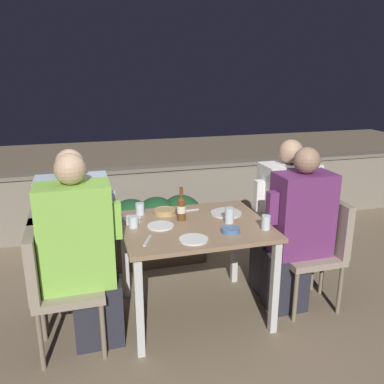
% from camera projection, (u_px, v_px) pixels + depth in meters
% --- Properties ---
extents(ground_plane, '(16.00, 16.00, 0.00)m').
position_uv_depth(ground_plane, '(194.00, 312.00, 3.11)').
color(ground_plane, '#847056').
extents(parapet_wall, '(9.00, 0.18, 0.75)m').
position_uv_depth(parapet_wall, '(152.00, 198.00, 4.60)').
color(parapet_wall, gray).
rests_on(parapet_wall, ground_plane).
extents(dining_table, '(1.03, 0.84, 0.72)m').
position_uv_depth(dining_table, '(194.00, 236.00, 2.93)').
color(dining_table, '#937556').
rests_on(dining_table, ground_plane).
extents(planter_hedge, '(0.87, 0.47, 0.63)m').
position_uv_depth(planter_hedge, '(157.00, 226.00, 3.86)').
color(planter_hedge, brown).
rests_on(planter_hedge, ground_plane).
extents(chair_left_near, '(0.44, 0.43, 0.86)m').
position_uv_depth(chair_left_near, '(53.00, 278.00, 2.57)').
color(chair_left_near, gray).
rests_on(chair_left_near, ground_plane).
extents(person_green_blouse, '(0.51, 0.26, 1.31)m').
position_uv_depth(person_green_blouse, '(83.00, 254.00, 2.58)').
color(person_green_blouse, '#282833').
rests_on(person_green_blouse, ground_plane).
extents(chair_left_far, '(0.44, 0.43, 0.86)m').
position_uv_depth(chair_left_far, '(54.00, 258.00, 2.84)').
color(chair_left_far, gray).
rests_on(chair_left_far, ground_plane).
extents(person_blue_shirt, '(0.52, 0.26, 1.28)m').
position_uv_depth(person_blue_shirt, '(81.00, 239.00, 2.85)').
color(person_blue_shirt, '#282833').
rests_on(person_blue_shirt, ground_plane).
extents(chair_right_near, '(0.44, 0.43, 0.86)m').
position_uv_depth(chair_right_near, '(319.00, 242.00, 3.10)').
color(chair_right_near, gray).
rests_on(chair_right_near, ground_plane).
extents(person_purple_stripe, '(0.50, 0.26, 1.26)m').
position_uv_depth(person_purple_stripe, '(297.00, 231.00, 3.01)').
color(person_purple_stripe, '#282833').
rests_on(person_purple_stripe, ground_plane).
extents(chair_right_far, '(0.44, 0.43, 0.86)m').
position_uv_depth(chair_right_far, '(303.00, 228.00, 3.37)').
color(chair_right_far, gray).
rests_on(chair_right_far, ground_plane).
extents(person_white_polo, '(0.51, 0.26, 1.27)m').
position_uv_depth(person_white_polo, '(283.00, 217.00, 3.29)').
color(person_white_polo, '#282833').
rests_on(person_white_polo, ground_plane).
extents(beer_bottle, '(0.07, 0.07, 0.25)m').
position_uv_depth(beer_bottle, '(181.00, 208.00, 2.95)').
color(beer_bottle, brown).
rests_on(beer_bottle, dining_table).
extents(plate_0, '(0.19, 0.19, 0.01)m').
position_uv_depth(plate_0, '(194.00, 239.00, 2.62)').
color(plate_0, white).
rests_on(plate_0, dining_table).
extents(plate_1, '(0.19, 0.19, 0.01)m').
position_uv_depth(plate_1, '(161.00, 226.00, 2.85)').
color(plate_1, white).
rests_on(plate_1, dining_table).
extents(plate_2, '(0.24, 0.24, 0.01)m').
position_uv_depth(plate_2, '(226.00, 213.00, 3.10)').
color(plate_2, silver).
rests_on(plate_2, dining_table).
extents(bowl_0, '(0.17, 0.17, 0.04)m').
position_uv_depth(bowl_0, '(165.00, 211.00, 3.10)').
color(bowl_0, tan).
rests_on(bowl_0, dining_table).
extents(bowl_1, '(0.13, 0.13, 0.03)m').
position_uv_depth(bowl_1, '(132.00, 219.00, 2.93)').
color(bowl_1, silver).
rests_on(bowl_1, dining_table).
extents(bowl_2, '(0.13, 0.13, 0.03)m').
position_uv_depth(bowl_2, '(231.00, 230.00, 2.75)').
color(bowl_2, '#4C709E').
rests_on(bowl_2, dining_table).
extents(glass_cup_0, '(0.06, 0.06, 0.10)m').
position_uv_depth(glass_cup_0, '(266.00, 222.00, 2.79)').
color(glass_cup_0, silver).
rests_on(glass_cup_0, dining_table).
extents(glass_cup_1, '(0.07, 0.07, 0.11)m').
position_uv_depth(glass_cup_1, '(229.00, 215.00, 2.91)').
color(glass_cup_1, silver).
rests_on(glass_cup_1, dining_table).
extents(glass_cup_2, '(0.07, 0.07, 0.08)m').
position_uv_depth(glass_cup_2, '(133.00, 222.00, 2.82)').
color(glass_cup_2, silver).
rests_on(glass_cup_2, dining_table).
extents(glass_cup_3, '(0.07, 0.07, 0.09)m').
position_uv_depth(glass_cup_3, '(140.00, 209.00, 3.07)').
color(glass_cup_3, silver).
rests_on(glass_cup_3, dining_table).
extents(fork_0, '(0.09, 0.16, 0.01)m').
position_uv_depth(fork_0, '(148.00, 240.00, 2.61)').
color(fork_0, silver).
rests_on(fork_0, dining_table).
extents(fork_1, '(0.17, 0.03, 0.01)m').
position_uv_depth(fork_1, '(188.00, 210.00, 3.17)').
color(fork_1, silver).
rests_on(fork_1, dining_table).
extents(potted_plant, '(0.35, 0.35, 0.68)m').
position_uv_depth(potted_plant, '(292.00, 216.00, 3.94)').
color(potted_plant, '#B2A899').
rests_on(potted_plant, ground_plane).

